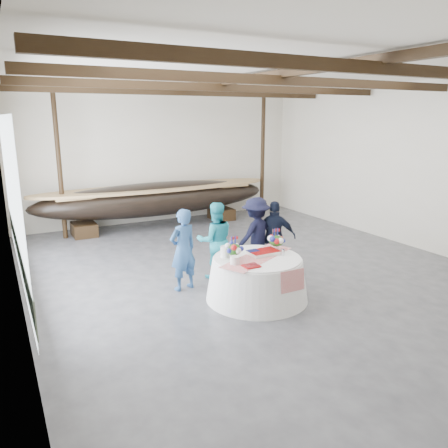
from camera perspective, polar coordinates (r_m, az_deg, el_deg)
floor at (r=10.50m, az=3.75°, el=-6.00°), size 10.00×12.00×0.01m
wall_back at (r=15.36m, az=-8.08°, el=8.84°), size 10.00×0.02×4.50m
wall_left at (r=8.49m, az=-26.15°, el=3.53°), size 0.02×12.00×4.50m
wall_right at (r=13.29m, az=22.75°, el=7.13°), size 0.02×12.00×4.50m
ceiling at (r=9.92m, az=4.18°, el=19.25°), size 10.00×12.00×0.01m
pavilion_structure at (r=10.62m, az=1.57°, el=16.23°), size 9.80×11.76×4.50m
open_bay at (r=9.55m, az=-25.83°, el=1.98°), size 0.03×7.00×3.20m
longboat_display at (r=14.46m, az=-8.75°, el=3.29°), size 7.92×1.58×1.49m
banquet_table at (r=8.78m, az=4.32°, el=-7.06°), size 2.03×2.03×0.87m
tabletop_items at (r=8.69m, az=3.99°, el=-3.21°), size 1.92×1.35×0.40m
guest_woman_blue at (r=9.13m, az=-5.37°, el=-3.36°), size 0.71×0.55×1.74m
guest_woman_teal at (r=9.77m, az=-1.14°, el=-2.15°), size 0.98×0.84×1.74m
guest_man_left at (r=10.17m, az=4.18°, el=-1.43°), size 1.26×0.89×1.77m
guest_man_right at (r=10.28m, az=6.62°, el=-1.63°), size 1.04×0.89×1.67m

